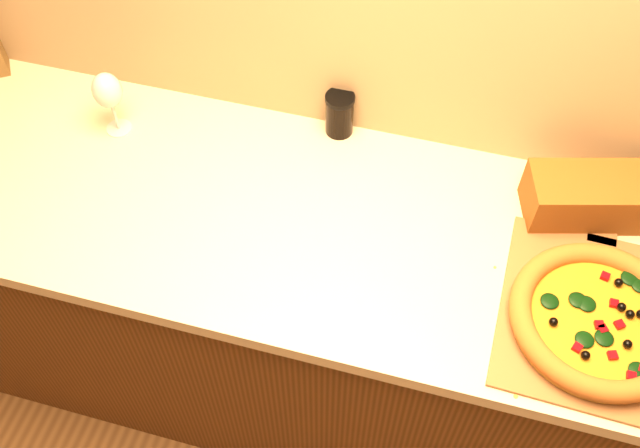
{
  "coord_description": "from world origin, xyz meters",
  "views": [
    {
      "loc": [
        0.16,
        0.45,
        2.25
      ],
      "look_at": [
        -0.09,
        1.38,
        0.96
      ],
      "focal_mm": 40.0,
      "sensor_mm": 36.0,
      "label": 1
    }
  ],
  "objects": [
    {
      "name": "cabinet",
      "position": [
        0.0,
        1.43,
        0.43
      ],
      "size": [
        2.8,
        0.65,
        0.86
      ],
      "primitive_type": "cube",
      "color": "#42280E",
      "rests_on": "ground"
    },
    {
      "name": "countertop",
      "position": [
        0.0,
        1.43,
        0.88
      ],
      "size": [
        2.84,
        0.68,
        0.04
      ],
      "primitive_type": "cube",
      "color": "beige",
      "rests_on": "cabinet"
    },
    {
      "name": "pizza_peel",
      "position": [
        0.53,
        1.35,
        0.9
      ],
      "size": [
        0.41,
        0.61,
        0.01
      ],
      "rotation": [
        0.0,
        0.0,
        -0.03
      ],
      "color": "brown",
      "rests_on": "countertop"
    },
    {
      "name": "pizza",
      "position": [
        0.53,
        1.31,
        0.93
      ],
      "size": [
        0.38,
        0.38,
        0.05
      ],
      "color": "#B57E2D",
      "rests_on": "pizza_peel"
    },
    {
      "name": "bread_bag",
      "position": [
        0.56,
        1.63,
        0.96
      ],
      "size": [
        0.45,
        0.25,
        0.12
      ],
      "primitive_type": "cube",
      "rotation": [
        0.0,
        0.0,
        0.26
      ],
      "color": "brown",
      "rests_on": "countertop"
    },
    {
      "name": "wine_glass",
      "position": [
        -0.69,
        1.58,
        1.03
      ],
      "size": [
        0.07,
        0.07,
        0.18
      ],
      "color": "silver",
      "rests_on": "countertop"
    },
    {
      "name": "dark_jar",
      "position": [
        -0.14,
        1.73,
        0.96
      ],
      "size": [
        0.08,
        0.08,
        0.12
      ],
      "color": "black",
      "rests_on": "countertop"
    }
  ]
}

